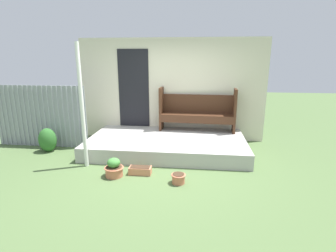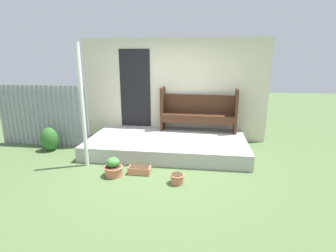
{
  "view_description": "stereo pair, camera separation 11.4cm",
  "coord_description": "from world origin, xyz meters",
  "px_view_note": "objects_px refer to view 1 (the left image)",
  "views": [
    {
      "loc": [
        0.69,
        -4.79,
        2.14
      ],
      "look_at": [
        0.11,
        0.34,
        0.77
      ],
      "focal_mm": 28.0,
      "sensor_mm": 36.0,
      "label": 1
    },
    {
      "loc": [
        0.8,
        -4.77,
        2.14
      ],
      "look_at": [
        0.11,
        0.34,
        0.77
      ],
      "focal_mm": 28.0,
      "sensor_mm": 36.0,
      "label": 2
    }
  ],
  "objects_px": {
    "flower_pot_middle": "(178,178)",
    "planter_box_rect": "(140,170)",
    "bench": "(197,110)",
    "flower_pot_left": "(114,168)",
    "support_post": "(82,107)",
    "shrub_by_fence": "(48,140)"
  },
  "relations": [
    {
      "from": "planter_box_rect",
      "to": "shrub_by_fence",
      "type": "distance_m",
      "value": 2.58
    },
    {
      "from": "support_post",
      "to": "planter_box_rect",
      "type": "bearing_deg",
      "value": -12.28
    },
    {
      "from": "flower_pot_middle",
      "to": "planter_box_rect",
      "type": "distance_m",
      "value": 0.79
    },
    {
      "from": "flower_pot_middle",
      "to": "shrub_by_fence",
      "type": "relative_size",
      "value": 0.47
    },
    {
      "from": "support_post",
      "to": "planter_box_rect",
      "type": "xyz_separation_m",
      "value": [
        1.16,
        -0.25,
        -1.13
      ]
    },
    {
      "from": "support_post",
      "to": "bench",
      "type": "xyz_separation_m",
      "value": [
        2.19,
        1.79,
        -0.36
      ]
    },
    {
      "from": "support_post",
      "to": "bench",
      "type": "bearing_deg",
      "value": 39.37
    },
    {
      "from": "planter_box_rect",
      "to": "shrub_by_fence",
      "type": "xyz_separation_m",
      "value": [
        -2.39,
        0.96,
        0.2
      ]
    },
    {
      "from": "bench",
      "to": "flower_pot_left",
      "type": "distance_m",
      "value": 2.74
    },
    {
      "from": "bench",
      "to": "flower_pot_middle",
      "type": "height_order",
      "value": "bench"
    },
    {
      "from": "bench",
      "to": "shrub_by_fence",
      "type": "bearing_deg",
      "value": -159.82
    },
    {
      "from": "flower_pot_left",
      "to": "support_post",
      "type": "bearing_deg",
      "value": 150.42
    },
    {
      "from": "shrub_by_fence",
      "to": "flower_pot_left",
      "type": "bearing_deg",
      "value": -29.79
    },
    {
      "from": "flower_pot_middle",
      "to": "shrub_by_fence",
      "type": "bearing_deg",
      "value": 158.21
    },
    {
      "from": "bench",
      "to": "planter_box_rect",
      "type": "height_order",
      "value": "bench"
    },
    {
      "from": "bench",
      "to": "shrub_by_fence",
      "type": "height_order",
      "value": "bench"
    },
    {
      "from": "bench",
      "to": "planter_box_rect",
      "type": "xyz_separation_m",
      "value": [
        -1.03,
        -2.05,
        -0.77
      ]
    },
    {
      "from": "flower_pot_left",
      "to": "planter_box_rect",
      "type": "distance_m",
      "value": 0.49
    },
    {
      "from": "planter_box_rect",
      "to": "shrub_by_fence",
      "type": "height_order",
      "value": "shrub_by_fence"
    },
    {
      "from": "bench",
      "to": "flower_pot_middle",
      "type": "distance_m",
      "value": 2.47
    },
    {
      "from": "flower_pot_left",
      "to": "flower_pot_middle",
      "type": "bearing_deg",
      "value": -6.92
    },
    {
      "from": "support_post",
      "to": "flower_pot_middle",
      "type": "relative_size",
      "value": 9.32
    }
  ]
}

